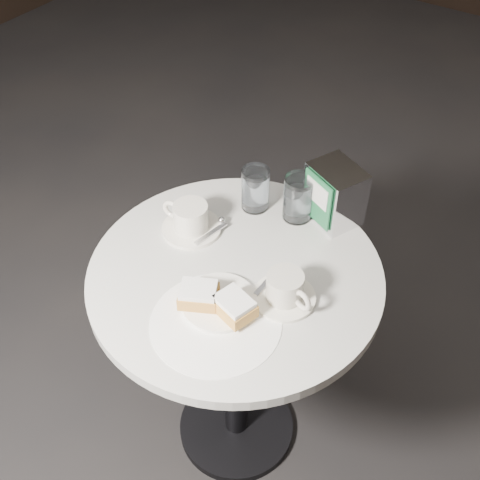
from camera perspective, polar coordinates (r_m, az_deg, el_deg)
The scene contains 9 objects.
ground at distance 2.03m, azimuth -0.33°, elevation -17.41°, with size 7.00×7.00×0.00m, color black.
cafe_table at distance 1.57m, azimuth -0.42°, elevation -7.86°, with size 0.70×0.70×0.74m.
sugar_spill at distance 1.32m, azimuth -2.32°, elevation -7.83°, with size 0.29×0.29×0.00m, color white.
beignet_plate at distance 1.33m, azimuth -2.13°, elevation -5.82°, with size 0.20×0.20×0.06m.
coffee_cup_left at distance 1.50m, azimuth -4.71°, elevation 1.95°, with size 0.16×0.16×0.08m.
coffee_cup_right at distance 1.34m, azimuth 4.30°, elevation -4.71°, with size 0.18×0.18×0.07m.
water_glass_left at distance 1.55m, azimuth 1.46°, elevation 4.83°, with size 0.10×0.10×0.12m.
water_glass_right at distance 1.52m, azimuth 5.53°, elevation 3.95°, with size 0.09×0.09×0.12m.
napkin_dispenser at distance 1.52m, azimuth 8.95°, elevation 4.32°, with size 0.16×0.15×0.15m.
Camera 1 is at (0.55, -0.79, 1.78)m, focal length 45.00 mm.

